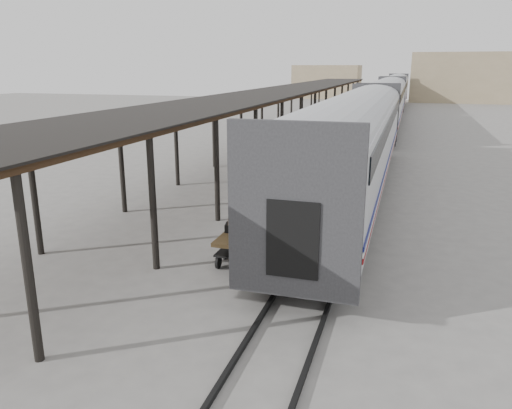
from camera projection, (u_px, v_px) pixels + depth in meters
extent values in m
plane|color=slate|center=(223.00, 250.00, 16.23)|extent=(160.00, 160.00, 0.00)
cube|color=silver|center=(354.00, 141.00, 22.00)|extent=(3.00, 24.00, 2.90)
cube|color=#28282B|center=(294.00, 215.00, 11.03)|extent=(3.04, 0.22, 3.50)
cube|color=black|center=(321.00, 119.00, 22.19)|extent=(0.04, 22.08, 0.65)
cube|color=black|center=(352.00, 178.00, 22.45)|extent=(2.55, 23.04, 0.50)
cube|color=silver|center=(385.00, 102.00, 45.95)|extent=(3.00, 24.00, 2.90)
cube|color=#28282B|center=(376.00, 113.00, 34.99)|extent=(3.04, 0.22, 3.50)
cube|color=black|center=(369.00, 92.00, 46.14)|extent=(0.04, 22.08, 0.65)
cube|color=black|center=(384.00, 121.00, 46.41)|extent=(2.55, 23.04, 0.50)
cube|color=silver|center=(395.00, 90.00, 69.91)|extent=(3.00, 24.00, 2.90)
cube|color=#28282B|center=(392.00, 94.00, 58.94)|extent=(3.04, 0.22, 3.50)
cube|color=black|center=(385.00, 83.00, 70.10)|extent=(0.04, 22.08, 0.65)
cube|color=black|center=(394.00, 102.00, 70.36)|extent=(2.55, 23.04, 0.50)
cube|color=black|center=(278.00, 194.00, 14.64)|extent=(0.50, 1.70, 2.00)
imported|color=white|center=(278.00, 199.00, 14.68)|extent=(0.72, 0.89, 1.72)
cube|color=#9F6D44|center=(263.00, 219.00, 14.82)|extent=(0.57, 0.25, 0.42)
cube|color=#422B19|center=(291.00, 90.00, 38.23)|extent=(4.60, 64.00, 0.18)
cube|color=black|center=(291.00, 89.00, 38.20)|extent=(4.90, 64.30, 0.06)
cylinder|color=black|center=(265.00, 116.00, 39.34)|extent=(0.20, 0.20, 4.00)
cylinder|color=black|center=(328.00, 95.00, 67.90)|extent=(0.20, 0.20, 4.00)
cylinder|color=black|center=(28.00, 269.00, 9.62)|extent=(0.20, 0.20, 4.00)
cylinder|color=black|center=(317.00, 117.00, 38.18)|extent=(0.20, 0.20, 4.00)
cylinder|color=black|center=(359.00, 96.00, 66.75)|extent=(0.20, 0.20, 4.00)
cube|color=black|center=(376.00, 129.00, 46.84)|extent=(0.10, 150.00, 0.12)
cube|color=black|center=(391.00, 130.00, 46.43)|extent=(0.10, 150.00, 0.12)
cube|color=tan|center=(467.00, 77.00, 83.07)|extent=(18.00, 10.00, 8.00)
cube|color=tan|center=(327.00, 82.00, 93.80)|extent=(12.00, 8.00, 6.00)
cube|color=brown|center=(244.00, 234.00, 15.29)|extent=(1.25, 2.40, 0.12)
cube|color=black|center=(244.00, 245.00, 15.38)|extent=(1.15, 2.30, 0.06)
cylinder|color=black|center=(218.00, 262.00, 14.71)|extent=(0.08, 0.40, 0.40)
cylinder|color=black|center=(251.00, 266.00, 14.43)|extent=(0.08, 0.40, 0.40)
cylinder|color=black|center=(239.00, 241.00, 16.47)|extent=(0.08, 0.40, 0.40)
cylinder|color=black|center=(268.00, 244.00, 16.18)|extent=(0.08, 0.40, 0.40)
cube|color=#333335|center=(242.00, 224.00, 15.79)|extent=(0.62, 0.44, 0.21)
cube|color=#9F6D44|center=(262.00, 224.00, 15.80)|extent=(0.54, 0.38, 0.19)
cube|color=black|center=(235.00, 227.00, 15.36)|extent=(0.68, 0.54, 0.25)
cube|color=#3D4328|center=(252.00, 229.00, 15.31)|extent=(0.51, 0.41, 0.16)
cube|color=#43331B|center=(242.00, 218.00, 15.69)|extent=(0.50, 0.37, 0.18)
cube|color=#9F6D44|center=(237.00, 221.00, 15.29)|extent=(0.57, 0.46, 0.20)
cube|color=#333335|center=(244.00, 212.00, 15.61)|extent=(0.47, 0.35, 0.16)
cube|color=black|center=(252.00, 224.00, 15.28)|extent=(0.47, 0.35, 0.16)
cube|color=maroon|center=(306.00, 144.00, 34.84)|extent=(1.37, 1.67, 0.87)
cube|color=maroon|center=(305.00, 135.00, 35.06)|extent=(0.98, 0.85, 0.34)
cylinder|color=black|center=(302.00, 150.00, 34.39)|extent=(0.24, 0.36, 0.35)
cylinder|color=black|center=(313.00, 150.00, 34.47)|extent=(0.24, 0.36, 0.35)
cylinder|color=black|center=(299.00, 148.00, 35.41)|extent=(0.24, 0.36, 0.35)
cylinder|color=black|center=(310.00, 148.00, 35.49)|extent=(0.24, 0.36, 0.35)
imported|color=navy|center=(245.00, 211.00, 14.36)|extent=(0.62, 0.76, 1.80)
imported|color=black|center=(290.00, 143.00, 33.38)|extent=(1.06, 0.71, 1.67)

